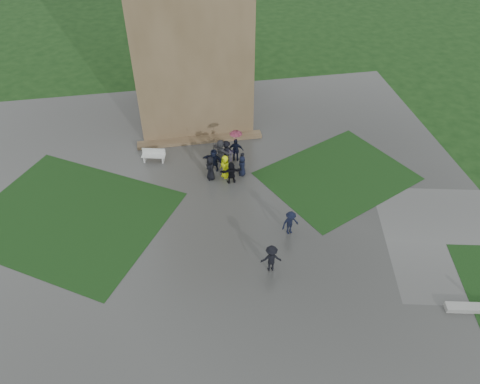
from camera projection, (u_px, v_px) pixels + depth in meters
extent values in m
plane|color=black|center=(220.00, 248.00, 26.05)|extent=(120.00, 120.00, 0.00)
cube|color=#363634|center=(216.00, 223.00, 27.53)|extent=(34.00, 34.00, 0.02)
cube|color=black|center=(70.00, 217.00, 27.92)|extent=(14.10, 13.46, 0.01)
cube|color=black|center=(337.00, 176.00, 30.86)|extent=(11.12, 10.15, 0.01)
cube|color=brown|center=(200.00, 140.00, 33.88)|extent=(9.00, 0.80, 0.22)
cube|color=silver|center=(153.00, 156.00, 31.78)|extent=(1.65, 0.83, 0.06)
cube|color=silver|center=(145.00, 158.00, 31.97)|extent=(0.18, 0.43, 0.44)
cube|color=silver|center=(163.00, 159.00, 31.91)|extent=(0.18, 0.43, 0.44)
cube|color=silver|center=(154.00, 151.00, 31.80)|extent=(1.56, 0.42, 0.42)
imported|color=black|center=(242.00, 162.00, 30.77)|extent=(0.45, 0.60, 1.48)
imported|color=black|center=(236.00, 150.00, 31.61)|extent=(1.13, 0.82, 1.74)
imported|color=black|center=(226.00, 151.00, 31.60)|extent=(1.17, 0.95, 1.61)
imported|color=#444449|center=(221.00, 152.00, 31.40)|extent=(1.47, 1.72, 1.81)
imported|color=black|center=(214.00, 160.00, 30.89)|extent=(1.54, 1.27, 1.61)
imported|color=black|center=(210.00, 168.00, 30.13)|extent=(0.73, 0.93, 1.69)
imported|color=#D4E80D|center=(225.00, 167.00, 30.28)|extent=(0.88, 0.98, 1.65)
imported|color=black|center=(231.00, 173.00, 29.90)|extent=(1.45, 0.56, 1.55)
imported|color=black|center=(242.00, 166.00, 30.52)|extent=(0.65, 0.81, 1.45)
imported|color=#B84C6D|center=(236.00, 136.00, 30.84)|extent=(0.83, 0.83, 0.73)
imported|color=#46338E|center=(231.00, 156.00, 29.04)|extent=(0.92, 0.92, 0.84)
imported|color=black|center=(213.00, 144.00, 30.07)|extent=(0.91, 0.91, 0.83)
imported|color=black|center=(290.00, 223.00, 26.40)|extent=(1.13, 0.78, 1.58)
imported|color=black|center=(271.00, 258.00, 24.32)|extent=(1.14, 0.65, 1.69)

